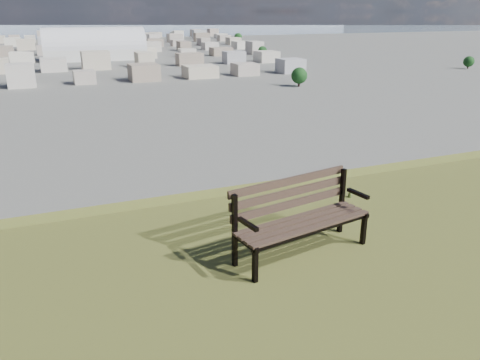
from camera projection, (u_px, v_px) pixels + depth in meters
name	position (u px, v px, depth m)	size (l,w,h in m)	color
park_bench	(299.00, 213.00, 5.62)	(1.81, 0.86, 0.91)	#412E25
arena	(95.00, 50.00, 283.83)	(59.76, 26.91, 24.88)	silver
city_blocks	(43.00, 45.00, 354.22)	(395.00, 361.00, 7.00)	beige
bay_water	(40.00, 29.00, 795.14)	(2400.00, 700.00, 0.12)	#8095A3
far_hills	(11.00, 12.00, 1202.13)	(2050.00, 340.00, 60.00)	#828CA2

